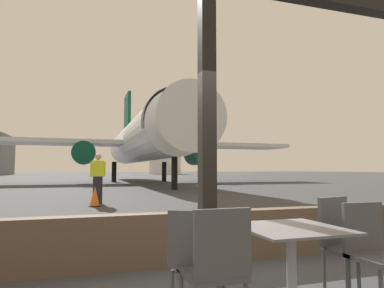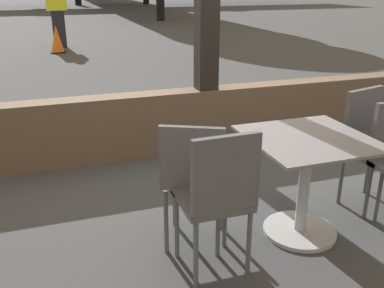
% 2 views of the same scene
% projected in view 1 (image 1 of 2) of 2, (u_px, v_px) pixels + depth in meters
% --- Properties ---
extents(ground_plane, '(220.00, 220.00, 0.00)m').
position_uv_depth(ground_plane, '(98.00, 179.00, 42.38)').
color(ground_plane, '#383A3D').
extents(window_frame, '(8.83, 0.24, 3.99)m').
position_uv_depth(window_frame, '(207.00, 155.00, 4.46)').
color(window_frame, brown).
rests_on(window_frame, ground).
extents(dining_table, '(0.79, 0.79, 0.73)m').
position_uv_depth(dining_table, '(291.00, 266.00, 2.71)').
color(dining_table, slate).
rests_on(dining_table, ground).
extents(cafe_chair_window_left, '(0.47, 0.47, 0.93)m').
position_uv_depth(cafe_chair_window_left, '(343.00, 239.00, 3.16)').
color(cafe_chair_window_left, '#4C4C51').
rests_on(cafe_chair_window_left, ground).
extents(cafe_chair_window_right, '(0.41, 0.41, 0.91)m').
position_uv_depth(cafe_chair_window_right, '(372.00, 247.00, 2.87)').
color(cafe_chair_window_right, '#4C4C51').
rests_on(cafe_chair_window_right, ground).
extents(cafe_chair_aisle_left, '(0.51, 0.51, 0.90)m').
position_uv_depth(cafe_chair_aisle_left, '(196.00, 257.00, 2.56)').
color(cafe_chair_aisle_left, '#4C4C51').
rests_on(cafe_chair_aisle_left, ground).
extents(cafe_chair_aisle_right, '(0.41, 0.41, 0.94)m').
position_uv_depth(cafe_chair_aisle_right, '(217.00, 264.00, 2.26)').
color(cafe_chair_aisle_right, '#4C4C51').
rests_on(cafe_chair_aisle_right, ground).
extents(airplane, '(29.21, 29.79, 10.79)m').
position_uv_depth(airplane, '(144.00, 140.00, 30.42)').
color(airplane, silver).
rests_on(airplane, ground).
extents(ground_crew_worker, '(0.53, 0.28, 1.74)m').
position_uv_depth(ground_crew_worker, '(98.00, 178.00, 11.76)').
color(ground_crew_worker, black).
rests_on(ground_crew_worker, ground).
extents(traffic_cone, '(0.36, 0.36, 0.67)m').
position_uv_depth(traffic_cone, '(95.00, 197.00, 10.86)').
color(traffic_cone, orange).
rests_on(traffic_cone, ground).
extents(fuel_storage_tank, '(7.79, 7.79, 4.45)m').
position_uv_depth(fuel_storage_tank, '(165.00, 165.00, 81.65)').
color(fuel_storage_tank, white).
rests_on(fuel_storage_tank, ground).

